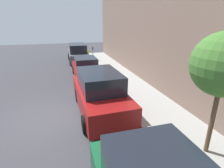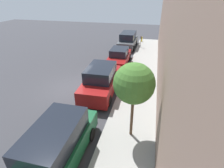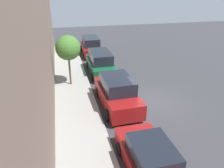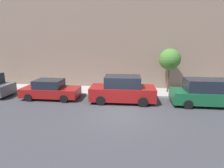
{
  "view_description": "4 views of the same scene",
  "coord_description": "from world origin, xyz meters",
  "px_view_note": "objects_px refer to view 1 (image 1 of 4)",
  "views": [
    {
      "loc": [
        0.74,
        -7.47,
        4.08
      ],
      "look_at": [
        3.1,
        0.87,
        1.0
      ],
      "focal_mm": 28.0,
      "sensor_mm": 36.0,
      "label": 1
    },
    {
      "loc": [
        5.53,
        -10.42,
        6.45
      ],
      "look_at": [
        3.15,
        -0.49,
        1.0
      ],
      "focal_mm": 28.0,
      "sensor_mm": 36.0,
      "label": 2
    },
    {
      "loc": [
        5.44,
        11.79,
        7.12
      ],
      "look_at": [
        2.28,
        -1.29,
        1.0
      ],
      "focal_mm": 35.0,
      "sensor_mm": 36.0,
      "label": 3
    },
    {
      "loc": [
        -10.37,
        -0.69,
        4.41
      ],
      "look_at": [
        3.72,
        0.91,
        1.0
      ],
      "focal_mm": 28.0,
      "sensor_mm": 36.0,
      "label": 4
    }
  ],
  "objects_px": {
    "parked_minivan_fifth": "(78,53)",
    "parked_suv_third": "(100,93)",
    "parking_meter_far": "(93,52)",
    "street_tree": "(224,65)",
    "fire_hydrant": "(88,52)",
    "parked_sedan_fourth": "(86,68)"
  },
  "relations": [
    {
      "from": "parked_sedan_fourth",
      "to": "parking_meter_far",
      "type": "bearing_deg",
      "value": 74.98
    },
    {
      "from": "parked_suv_third",
      "to": "parking_meter_far",
      "type": "height_order",
      "value": "parked_suv_third"
    },
    {
      "from": "parked_minivan_fifth",
      "to": "parked_suv_third",
      "type": "bearing_deg",
      "value": -90.38
    },
    {
      "from": "parked_suv_third",
      "to": "street_tree",
      "type": "height_order",
      "value": "street_tree"
    },
    {
      "from": "parked_suv_third",
      "to": "street_tree",
      "type": "relative_size",
      "value": 1.29
    },
    {
      "from": "street_tree",
      "to": "fire_hydrant",
      "type": "height_order",
      "value": "street_tree"
    },
    {
      "from": "street_tree",
      "to": "parked_minivan_fifth",
      "type": "bearing_deg",
      "value": 99.49
    },
    {
      "from": "parked_sedan_fourth",
      "to": "parked_suv_third",
      "type": "bearing_deg",
      "value": -91.25
    },
    {
      "from": "parked_sedan_fourth",
      "to": "street_tree",
      "type": "xyz_separation_m",
      "value": [
        2.54,
        -9.56,
        2.26
      ]
    },
    {
      "from": "parked_sedan_fourth",
      "to": "fire_hydrant",
      "type": "height_order",
      "value": "parked_sedan_fourth"
    },
    {
      "from": "parked_minivan_fifth",
      "to": "street_tree",
      "type": "relative_size",
      "value": 1.31
    },
    {
      "from": "parked_suv_third",
      "to": "parked_sedan_fourth",
      "type": "xyz_separation_m",
      "value": [
        0.13,
        5.74,
        -0.2
      ]
    },
    {
      "from": "parked_suv_third",
      "to": "parked_minivan_fifth",
      "type": "height_order",
      "value": "parked_suv_third"
    },
    {
      "from": "parked_minivan_fifth",
      "to": "parked_sedan_fourth",
      "type": "bearing_deg",
      "value": -89.55
    },
    {
      "from": "parking_meter_far",
      "to": "parked_suv_third",
      "type": "bearing_deg",
      "value": -98.34
    },
    {
      "from": "parked_minivan_fifth",
      "to": "fire_hydrant",
      "type": "height_order",
      "value": "parked_minivan_fifth"
    },
    {
      "from": "parked_suv_third",
      "to": "parked_minivan_fifth",
      "type": "relative_size",
      "value": 0.99
    },
    {
      "from": "parked_suv_third",
      "to": "parking_meter_far",
      "type": "relative_size",
      "value": 3.47
    },
    {
      "from": "parked_minivan_fifth",
      "to": "fire_hydrant",
      "type": "bearing_deg",
      "value": 61.7
    },
    {
      "from": "parked_suv_third",
      "to": "fire_hydrant",
      "type": "distance_m",
      "value": 14.6
    },
    {
      "from": "parked_sedan_fourth",
      "to": "parking_meter_far",
      "type": "relative_size",
      "value": 3.22
    },
    {
      "from": "parked_sedan_fourth",
      "to": "fire_hydrant",
      "type": "relative_size",
      "value": 6.54
    }
  ]
}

